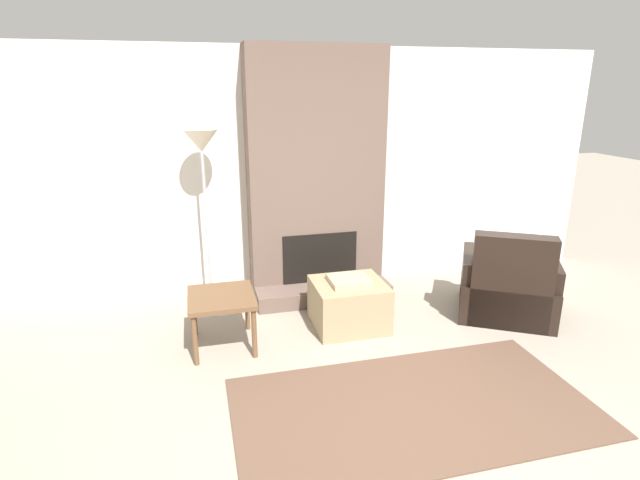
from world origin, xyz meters
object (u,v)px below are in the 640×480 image
Objects in this scene: ottoman at (349,304)px; armchair at (507,289)px; side_table at (222,303)px; floor_lamp_left at (202,152)px.

ottoman is 1.59m from armchair.
side_table is at bearing -175.76° from ottoman.
floor_lamp_left reaches higher than ottoman.
floor_lamp_left is at bearing 147.52° from ottoman.
side_table is 0.34× the size of floor_lamp_left.
armchair reaches higher than ottoman.
armchair reaches higher than side_table.
ottoman is 1.20m from side_table.
ottoman is at bearing 4.24° from side_table.
armchair is 1.96× the size of side_table.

